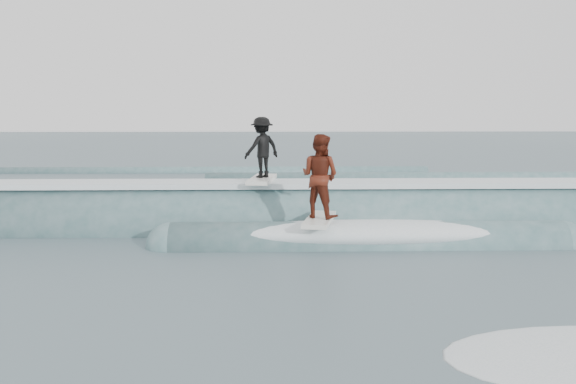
{
  "coord_description": "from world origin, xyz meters",
  "views": [
    {
      "loc": [
        -0.4,
        -9.59,
        3.12
      ],
      "look_at": [
        0.0,
        5.96,
        1.1
      ],
      "focal_mm": 40.0,
      "sensor_mm": 36.0,
      "label": 1
    }
  ],
  "objects": [
    {
      "name": "surfer_red",
      "position": [
        0.69,
        4.76,
        1.54
      ],
      "size": [
        1.16,
        2.07,
        1.99
      ],
      "color": "silver",
      "rests_on": "ground"
    },
    {
      "name": "far_swells",
      "position": [
        -0.26,
        17.65,
        0.0
      ],
      "size": [
        37.96,
        8.65,
        0.8
      ],
      "color": "#3C6366",
      "rests_on": "ground"
    },
    {
      "name": "breaking_wave",
      "position": [
        0.24,
        6.67,
        0.04
      ],
      "size": [
        24.2,
        3.97,
        2.37
      ],
      "color": "#3C6366",
      "rests_on": "ground"
    },
    {
      "name": "whitewater",
      "position": [
        1.4,
        -2.52,
        0.0
      ],
      "size": [
        14.22,
        8.61,
        0.1
      ],
      "color": "white",
      "rests_on": "ground"
    },
    {
      "name": "surfer_black",
      "position": [
        -0.65,
        6.96,
        2.05
      ],
      "size": [
        1.16,
        2.05,
        1.66
      ],
      "color": "white",
      "rests_on": "ground"
    },
    {
      "name": "ground",
      "position": [
        0.0,
        0.0,
        0.0
      ],
      "size": [
        160.0,
        160.0,
        0.0
      ],
      "primitive_type": "plane",
      "color": "#3D5059",
      "rests_on": "ground"
    }
  ]
}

